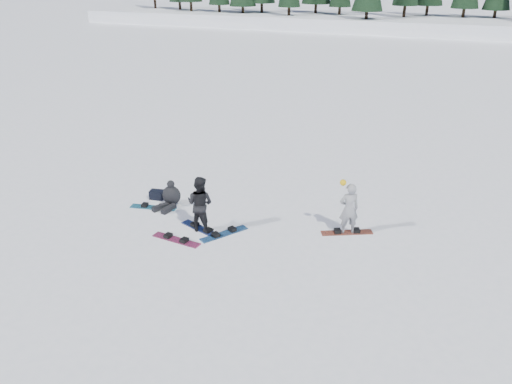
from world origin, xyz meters
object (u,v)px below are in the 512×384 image
snowboarder_man (200,204)px  seated_rider (171,196)px  snowboard_loose_a (224,234)px  snowboard_loose_c (153,207)px  snowboarder_woman (349,208)px  gear_bag (157,195)px  snowboard_loose_b (176,240)px

snowboarder_man → seated_rider: 2.06m
snowboarder_man → seated_rider: bearing=-30.3°
seated_rider → snowboard_loose_a: bearing=-5.2°
seated_rider → snowboard_loose_c: (-0.44, -0.38, -0.31)m
snowboarder_woman → snowboard_loose_c: size_ratio=1.14×
seated_rider → gear_bag: 0.77m
gear_bag → snowboard_loose_b: size_ratio=0.30×
snowboard_loose_a → snowboard_loose_b: 1.38m
snowboarder_woman → gear_bag: size_ratio=3.80×
gear_bag → snowboard_loose_a: bearing=-23.3°
seated_rider → snowboard_loose_a: size_ratio=0.73×
snowboarder_woman → seated_rider: 5.73m
snowboard_loose_a → snowboard_loose_b: bearing=159.4°
gear_bag → snowboard_loose_c: size_ratio=0.30×
snowboarder_woman → snowboard_loose_c: (-6.15, -0.72, -0.78)m
snowboarder_woman → snowboard_loose_c: snowboarder_woman is taller
gear_bag → snowboard_loose_c: bearing=-68.0°
snowboard_loose_c → snowboard_loose_b: (1.76, -1.54, 0.00)m
snowboarder_woman → gear_bag: (-6.41, -0.09, -0.65)m
snowboarder_woman → snowboard_loose_a: 3.66m
snowboarder_man → snowboard_loose_b: (-0.36, -0.84, -0.83)m
snowboard_loose_a → snowboard_loose_c: same height
snowboarder_man → snowboard_loose_c: (-2.12, 0.70, -0.83)m
snowboard_loose_c → seated_rider: bearing=28.0°
seated_rider → snowboard_loose_a: seated_rider is taller
snowboarder_woman → seated_rider: bearing=-25.9°
snowboard_loose_a → snowboarder_woman: bearing=-34.0°
seated_rider → snowboard_loose_b: bearing=-36.5°
snowboard_loose_b → gear_bag: bearing=138.3°
snowboarder_woman → snowboard_loose_b: size_ratio=1.14×
snowboard_loose_c → snowboarder_woman: bearing=-6.1°
snowboard_loose_b → seated_rider: bearing=129.9°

